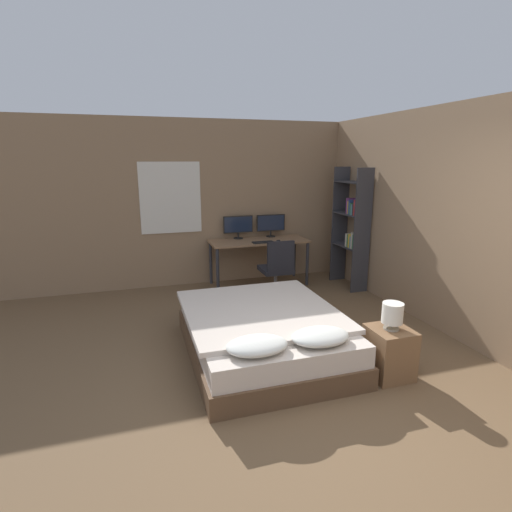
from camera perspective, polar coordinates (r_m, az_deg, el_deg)
name	(u,v)px	position (r m, az deg, el deg)	size (l,w,h in m)	color
ground_plane	(357,429)	(3.52, 14.28, -22.89)	(20.00, 20.00, 0.00)	brown
wall_back	(229,203)	(6.80, -3.92, 7.58)	(12.00, 0.08, 2.70)	#8E7051
wall_side_right	(444,221)	(5.31, 25.28, 4.57)	(0.06, 12.00, 2.70)	#8E7051
bed	(263,333)	(4.37, 1.04, -11.00)	(1.60, 2.01, 0.56)	brown
nightstand	(389,352)	(4.19, 18.48, -12.94)	(0.38, 0.40, 0.49)	brown
bedside_lamp	(392,314)	(4.03, 18.92, -7.80)	(0.20, 0.20, 0.26)	gray
desk	(259,245)	(6.63, 0.40, 1.55)	(1.62, 0.66, 0.76)	#846042
monitor_left	(238,226)	(6.71, -2.56, 4.37)	(0.50, 0.16, 0.38)	black
monitor_right	(271,224)	(6.88, 2.13, 4.60)	(0.50, 0.16, 0.38)	black
keyboard	(263,242)	(6.40, 1.01, 1.98)	(0.34, 0.13, 0.02)	black
computer_mouse	(278,241)	(6.48, 3.21, 2.19)	(0.07, 0.05, 0.04)	black
office_chair	(277,274)	(6.06, 3.00, -2.65)	(0.52, 0.52, 0.91)	black
bookshelf	(353,224)	(6.61, 13.69, 4.51)	(0.29, 0.73, 1.95)	#333338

